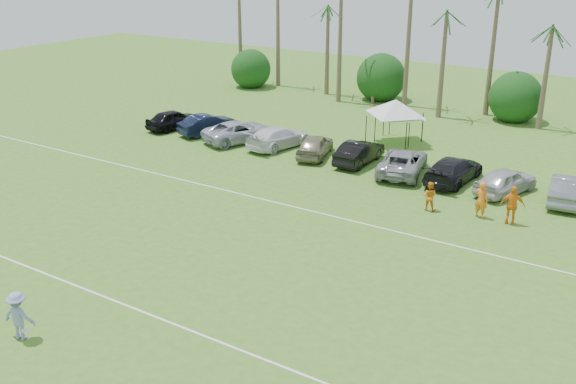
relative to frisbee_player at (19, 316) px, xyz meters
The scene contains 24 objects.
ground 2.11m from the frisbee_player, 55.55° to the left, with size 120.00×120.00×0.00m, color #437121.
field_lines 9.67m from the frisbee_player, 83.59° to the left, with size 80.00×12.10×0.01m.
palm_tree_0 45.24m from the frisbee_player, 117.87° to the left, with size 2.40×2.40×8.90m.
palm_tree_4 40.21m from the frisbee_player, 94.23° to the left, with size 2.40×2.40×8.90m.
palm_tree_5 40.27m from the frisbee_player, 88.44° to the left, with size 2.40×2.40×9.90m.
bush_tree_0 44.36m from the frisbee_player, 113.84° to the left, with size 4.00×4.00×4.00m.
bush_tree_1 40.87m from the frisbee_player, 96.92° to the left, with size 4.00×4.00×4.00m.
bush_tree_2 41.19m from the frisbee_player, 80.11° to the left, with size 4.00×4.00×4.00m.
sideline_player_a 22.20m from the frisbee_player, 61.50° to the left, with size 0.71×0.46×1.94m, color orange.
sideline_player_b 20.63m from the frisbee_player, 67.12° to the left, with size 0.77×0.60×1.59m, color orange.
sideline_player_c 22.98m from the frisbee_player, 58.11° to the left, with size 1.18×0.49×2.01m, color orange.
canopy_tent_left 29.30m from the frisbee_player, 86.85° to the left, with size 4.55×4.55×3.69m.
canopy_tent_right 29.96m from the frisbee_player, 86.81° to the left, with size 3.94×3.94×3.19m.
frisbee_player is the anchor object (origin of this frame).
parked_car_0 27.68m from the frisbee_player, 120.54° to the left, with size 1.75×4.34×1.48m, color black.
parked_car_1 26.52m from the frisbee_player, 114.42° to the left, with size 1.57×4.49×1.48m, color black.
parked_car_2 25.07m from the frisbee_player, 108.27° to the left, with size 2.46×5.33×1.48m, color #B1B4C2.
parked_car_3 24.60m from the frisbee_player, 101.14° to the left, with size 2.07×5.10×1.48m, color white.
parked_car_4 23.81m from the frisbee_player, 93.97° to the left, with size 1.75×4.34×1.48m, color gray.
parked_car_5 24.05m from the frisbee_player, 86.53° to the left, with size 1.57×4.49×1.48m, color black.
parked_car_6 24.10m from the frisbee_player, 79.09° to the left, with size 2.46×5.33×1.48m, color #95969B.
parked_car_7 25.10m from the frisbee_player, 72.22° to the left, with size 2.07×5.10×1.48m, color black.
parked_car_8 25.96m from the frisbee_player, 65.49° to the left, with size 1.75×4.34×1.48m, color #B7B7B7.
parked_car_9 27.81m from the frisbee_player, 60.08° to the left, with size 1.57×4.49×1.48m, color slate.
Camera 1 is at (17.36, -12.95, 13.20)m, focal length 40.00 mm.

